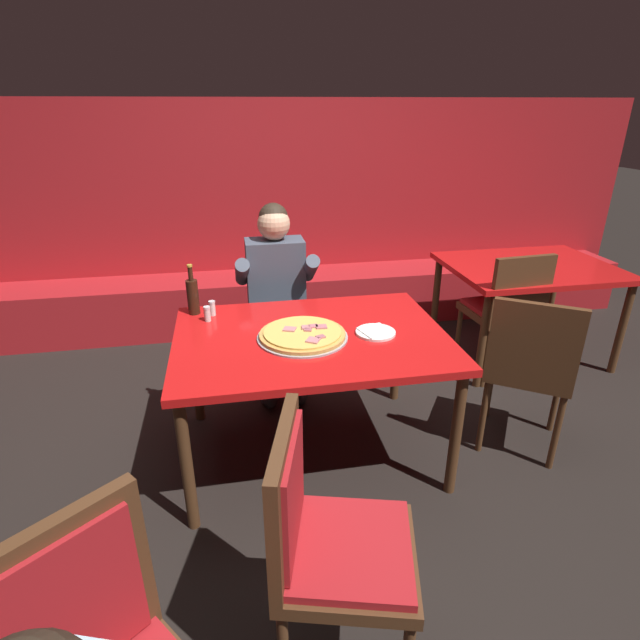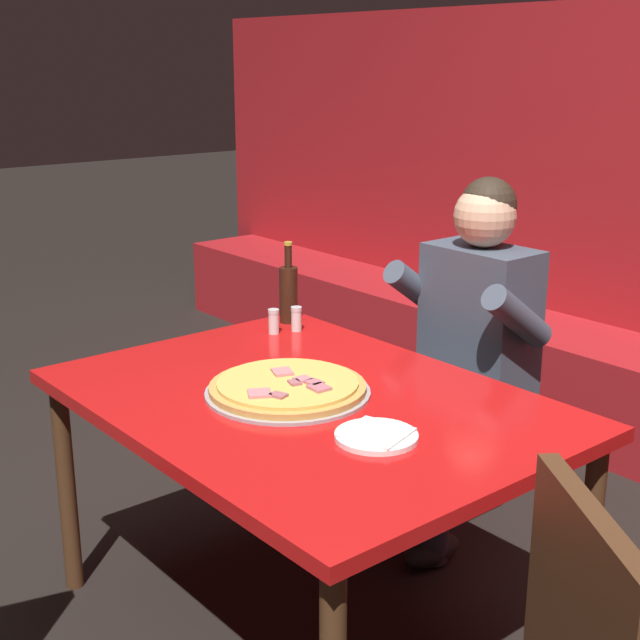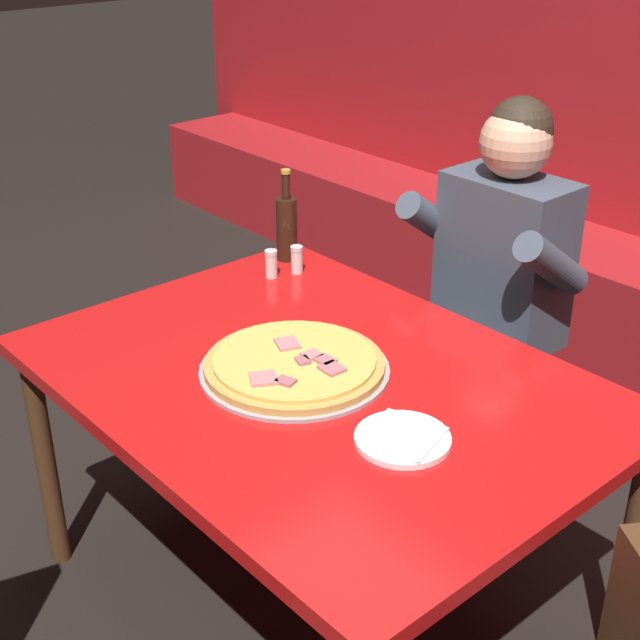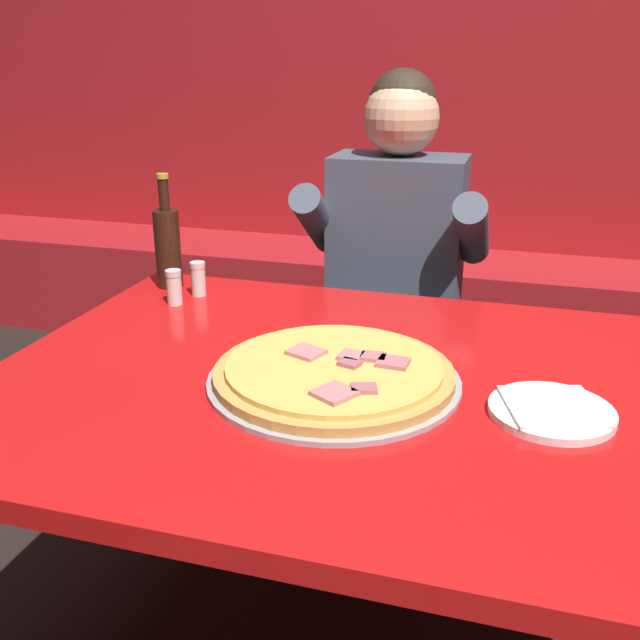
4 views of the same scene
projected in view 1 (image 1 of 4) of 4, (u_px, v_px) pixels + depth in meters
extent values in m
plane|color=black|center=(312.00, 450.00, 2.90)|extent=(24.00, 24.00, 0.00)
cube|color=#A3191E|center=(270.00, 212.00, 4.49)|extent=(6.80, 0.16, 1.90)
cube|color=#A3191E|center=(277.00, 300.00, 4.49)|extent=(6.46, 0.48, 0.46)
cylinder|color=#4C2D19|center=(187.00, 467.00, 2.24)|extent=(0.06, 0.06, 0.70)
cylinder|color=#4C2D19|center=(456.00, 434.00, 2.46)|extent=(0.06, 0.06, 0.70)
cylinder|color=#4C2D19|center=(195.00, 370.00, 3.06)|extent=(0.06, 0.06, 0.70)
cylinder|color=#4C2D19|center=(397.00, 352.00, 3.28)|extent=(0.06, 0.06, 0.70)
cube|color=red|center=(311.00, 338.00, 2.61)|extent=(1.41, 1.03, 0.04)
cylinder|color=#9E9EA3|center=(303.00, 337.00, 2.57)|extent=(0.47, 0.47, 0.01)
cylinder|color=#C69347|center=(302.00, 335.00, 2.56)|extent=(0.44, 0.44, 0.02)
cylinder|color=#E0B251|center=(302.00, 332.00, 2.56)|extent=(0.40, 0.40, 0.01)
cube|color=#B76670|center=(321.00, 327.00, 2.60)|extent=(0.06, 0.05, 0.01)
cube|color=#B76670|center=(313.00, 326.00, 2.60)|extent=(0.05, 0.04, 0.01)
cube|color=#C6757A|center=(290.00, 329.00, 2.57)|extent=(0.08, 0.07, 0.01)
cube|color=#C6757A|center=(313.00, 340.00, 2.45)|extent=(0.08, 0.09, 0.01)
cube|color=#C6757A|center=(306.00, 327.00, 2.59)|extent=(0.05, 0.05, 0.01)
cube|color=#A85B66|center=(321.00, 337.00, 2.48)|extent=(0.05, 0.05, 0.01)
cube|color=#A85B66|center=(308.00, 330.00, 2.56)|extent=(0.05, 0.04, 0.01)
cylinder|color=white|center=(376.00, 332.00, 2.62)|extent=(0.21, 0.21, 0.01)
cube|color=white|center=(376.00, 331.00, 2.61)|extent=(0.19, 0.19, 0.01)
cylinder|color=black|center=(193.00, 297.00, 2.83)|extent=(0.07, 0.07, 0.20)
cylinder|color=black|center=(190.00, 274.00, 2.77)|extent=(0.03, 0.03, 0.08)
cylinder|color=#B29933|center=(190.00, 266.00, 2.76)|extent=(0.03, 0.03, 0.01)
cylinder|color=silver|center=(212.00, 309.00, 2.83)|extent=(0.04, 0.04, 0.07)
cylinder|color=#516B33|center=(212.00, 312.00, 2.84)|extent=(0.03, 0.03, 0.04)
cylinder|color=silver|center=(212.00, 302.00, 2.81)|extent=(0.04, 0.04, 0.01)
cylinder|color=silver|center=(207.00, 315.00, 2.76)|extent=(0.04, 0.04, 0.07)
cylinder|color=#B23323|center=(208.00, 317.00, 2.76)|extent=(0.03, 0.03, 0.04)
cylinder|color=silver|center=(207.00, 308.00, 2.74)|extent=(0.04, 0.04, 0.01)
ellipsoid|color=black|center=(269.00, 397.00, 3.34)|extent=(0.11, 0.24, 0.09)
ellipsoid|color=black|center=(299.00, 394.00, 3.37)|extent=(0.11, 0.24, 0.09)
cylinder|color=#282833|center=(268.00, 373.00, 3.26)|extent=(0.11, 0.11, 0.43)
cylinder|color=#282833|center=(298.00, 370.00, 3.30)|extent=(0.11, 0.11, 0.43)
cube|color=#282833|center=(280.00, 327.00, 3.26)|extent=(0.34, 0.40, 0.12)
cube|color=#424C5B|center=(276.00, 278.00, 3.33)|extent=(0.38, 0.22, 0.52)
cylinder|color=#424C5B|center=(242.00, 272.00, 3.19)|extent=(0.09, 0.30, 0.25)
cylinder|color=#424C5B|center=(310.00, 268.00, 3.26)|extent=(0.09, 0.30, 0.25)
sphere|color=#D6A884|center=(274.00, 224.00, 3.19)|extent=(0.21, 0.21, 0.21)
sphere|color=#2D2319|center=(273.00, 218.00, 3.19)|extent=(0.19, 0.19, 0.19)
cylinder|color=#4C2D19|center=(502.00, 330.00, 3.90)|extent=(0.04, 0.04, 0.45)
cylinder|color=#4C2D19|center=(458.00, 336.00, 3.80)|extent=(0.04, 0.04, 0.45)
cylinder|color=#4C2D19|center=(533.00, 352.00, 3.56)|extent=(0.04, 0.04, 0.45)
cylinder|color=#4C2D19|center=(486.00, 358.00, 3.47)|extent=(0.04, 0.04, 0.45)
cube|color=#4C2D19|center=(499.00, 312.00, 3.58)|extent=(0.47, 0.47, 0.05)
cube|color=#A3191E|center=(500.00, 307.00, 3.57)|extent=(0.44, 0.44, 0.03)
cube|color=#4C2D19|center=(522.00, 289.00, 3.31)|extent=(0.44, 0.08, 0.45)
cube|color=#A3191E|center=(519.00, 288.00, 3.33)|extent=(0.36, 0.05, 0.38)
cylinder|color=#4C2D19|center=(398.00, 568.00, 1.89)|extent=(0.04, 0.04, 0.48)
cylinder|color=#4C2D19|center=(298.00, 561.00, 1.91)|extent=(0.04, 0.04, 0.48)
cube|color=#4C2D19|center=(348.00, 556.00, 1.62)|extent=(0.54, 0.54, 0.05)
cube|color=#A3191E|center=(348.00, 547.00, 1.60)|extent=(0.50, 0.50, 0.03)
cube|color=#4C2D19|center=(285.00, 493.00, 1.54)|extent=(0.15, 0.44, 0.45)
cube|color=#A3191E|center=(293.00, 494.00, 1.53)|extent=(0.12, 0.35, 0.38)
cylinder|color=#4C2D19|center=(556.00, 397.00, 2.99)|extent=(0.04, 0.04, 0.46)
cylinder|color=#4C2D19|center=(490.00, 384.00, 3.13)|extent=(0.04, 0.04, 0.46)
cylinder|color=#4C2D19|center=(556.00, 432.00, 2.67)|extent=(0.04, 0.04, 0.46)
cylinder|color=#4C2D19|center=(483.00, 416.00, 2.81)|extent=(0.04, 0.04, 0.46)
cube|color=#4C2D19|center=(528.00, 368.00, 2.80)|extent=(0.61, 0.61, 0.05)
cube|color=#A3191E|center=(529.00, 361.00, 2.78)|extent=(0.56, 0.56, 0.03)
cube|color=#4C2D19|center=(534.00, 343.00, 2.53)|extent=(0.39, 0.28, 0.43)
cube|color=#A3191E|center=(534.00, 341.00, 2.56)|extent=(0.31, 0.22, 0.36)
cube|color=#4C2D19|center=(63.00, 607.00, 1.19)|extent=(0.37, 0.30, 0.51)
cube|color=#A3191E|center=(68.00, 614.00, 1.17)|extent=(0.30, 0.24, 0.42)
cylinder|color=#4C2D19|center=(483.00, 341.00, 3.43)|extent=(0.06, 0.06, 0.70)
cylinder|color=#4C2D19|center=(622.00, 329.00, 3.61)|extent=(0.06, 0.06, 0.70)
cylinder|color=#4C2D19|center=(436.00, 299.00, 4.16)|extent=(0.06, 0.06, 0.70)
cylinder|color=#4C2D19|center=(553.00, 291.00, 4.35)|extent=(0.06, 0.06, 0.70)
cube|color=red|center=(530.00, 267.00, 3.74)|extent=(1.21, 0.94, 0.04)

